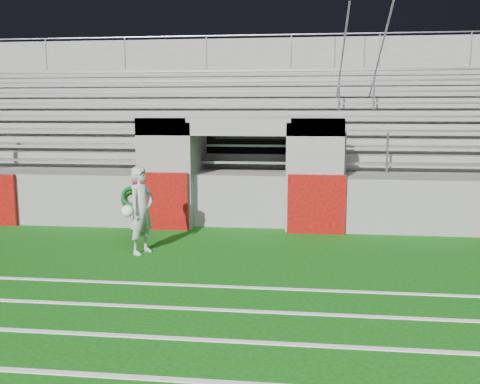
# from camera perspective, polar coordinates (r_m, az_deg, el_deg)

# --- Properties ---
(ground) EXTENTS (90.00, 90.00, 0.00)m
(ground) POSITION_cam_1_polar(r_m,az_deg,el_deg) (9.58, -2.49, -8.11)
(ground) COLOR #0E4E0D
(ground) RESTS_ON ground
(stadium_structure) EXTENTS (26.00, 8.48, 5.42)m
(stadium_structure) POSITION_cam_1_polar(r_m,az_deg,el_deg) (17.14, 1.80, 4.38)
(stadium_structure) COLOR slate
(stadium_structure) RESTS_ON ground
(goalkeeper_with_ball) EXTENTS (0.61, 0.78, 1.70)m
(goalkeeper_with_ball) POSITION_cam_1_polar(r_m,az_deg,el_deg) (10.53, -10.51, -1.94)
(goalkeeper_with_ball) COLOR #9DA2A6
(goalkeeper_with_ball) RESTS_ON ground
(hose_coil) EXTENTS (0.54, 0.15, 0.61)m
(hose_coil) POSITION_cam_1_polar(r_m,az_deg,el_deg) (12.79, -11.47, -0.71)
(hose_coil) COLOR #0E450D
(hose_coil) RESTS_ON ground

